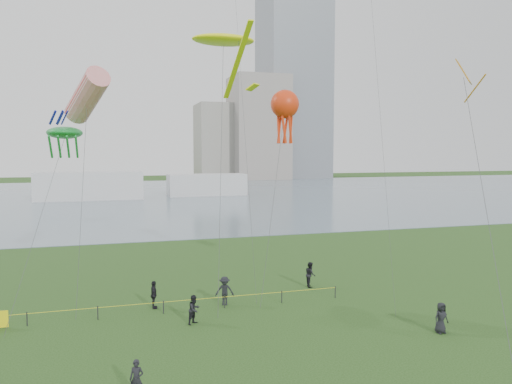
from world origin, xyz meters
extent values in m
cube|color=slate|center=(0.00, 100.00, 0.02)|extent=(400.00, 120.00, 0.08)
cube|color=slate|center=(62.00, 168.00, 60.00)|extent=(24.00, 24.00, 120.00)
cube|color=gray|center=(46.00, 162.00, 19.00)|extent=(20.00, 20.00, 38.00)
cube|color=gray|center=(32.00, 168.00, 14.00)|extent=(16.00, 18.00, 28.00)
cube|color=silver|center=(-12.00, 95.00, 3.00)|extent=(22.00, 8.00, 6.00)
cube|color=silver|center=(14.00, 98.00, 2.50)|extent=(18.00, 7.00, 5.00)
cylinder|color=black|center=(-12.95, 14.07, 0.42)|extent=(0.07, 0.07, 0.85)
cylinder|color=black|center=(-8.95, 14.07, 0.42)|extent=(0.07, 0.07, 0.85)
cylinder|color=black|center=(-4.95, 14.07, 0.42)|extent=(0.07, 0.07, 0.85)
cylinder|color=black|center=(-0.95, 14.07, 0.42)|extent=(0.07, 0.07, 0.85)
cylinder|color=black|center=(3.05, 14.07, 0.42)|extent=(0.07, 0.07, 0.85)
cylinder|color=black|center=(7.05, 14.07, 0.42)|extent=(0.07, 0.07, 0.85)
cylinder|color=yellow|center=(-4.95, 14.07, 0.75)|extent=(24.00, 0.03, 0.03)
imported|color=black|center=(-3.38, 11.64, 0.88)|extent=(1.08, 1.05, 1.76)
imported|color=black|center=(-0.81, 14.71, 0.97)|extent=(1.42, 1.07, 1.95)
imported|color=black|center=(-5.44, 15.31, 0.92)|extent=(0.53, 1.11, 1.84)
imported|color=black|center=(9.85, 6.14, 0.88)|extent=(0.89, 0.61, 1.76)
imported|color=black|center=(-7.20, 3.35, 0.82)|extent=(0.70, 0.59, 1.65)
imported|color=black|center=(6.50, 17.31, 0.96)|extent=(0.89, 1.05, 1.91)
cylinder|color=#3F3F42|center=(-0.67, 16.29, 9.38)|extent=(2.31, 8.10, 18.76)
ellipsoid|color=#F6FF0D|center=(0.47, 20.32, 18.76)|extent=(4.83, 3.02, 0.75)
cube|color=#F6FF0D|center=(0.47, 16.12, 16.36)|extent=(0.36, 6.98, 4.09)
cube|color=#F6FF0D|center=(0.47, 12.32, 14.26)|extent=(0.95, 0.95, 0.42)
cylinder|color=#3F3F42|center=(-9.84, 16.77, 7.07)|extent=(0.88, 4.61, 14.14)
cylinder|color=red|center=(-9.41, 19.06, 14.13)|extent=(3.54, 5.01, 3.71)
cylinder|color=#181CAE|center=(-10.81, 17.86, 12.53)|extent=(0.60, 1.13, 0.88)
cylinder|color=#181CAE|center=(-11.09, 18.24, 12.53)|extent=(0.60, 1.13, 0.88)
cylinder|color=#181CAE|center=(-11.53, 18.10, 12.53)|extent=(0.60, 1.13, 0.88)
cylinder|color=#181CAE|center=(-11.53, 17.63, 12.53)|extent=(0.60, 1.13, 0.88)
cylinder|color=#181CAE|center=(-11.09, 17.48, 12.53)|extent=(0.60, 1.13, 0.88)
cylinder|color=#3F3F42|center=(-12.46, 16.29, 5.82)|extent=(2.95, 7.82, 11.65)
ellipsoid|color=#1A9336|center=(-11.00, 20.18, 11.63)|extent=(2.42, 4.36, 0.85)
cylinder|color=#1A9336|center=(-11.80, 18.58, 10.63)|extent=(0.16, 1.79, 1.54)
cylinder|color=#1A9336|center=(-11.25, 18.58, 10.63)|extent=(0.16, 1.79, 1.54)
cylinder|color=#1A9336|center=(-10.70, 18.58, 10.63)|extent=(0.16, 1.79, 1.54)
cylinder|color=#1A9336|center=(-10.15, 18.58, 10.63)|extent=(0.16, 1.79, 1.54)
cylinder|color=#3F3F42|center=(2.92, 15.58, 6.91)|extent=(3.22, 4.27, 13.82)
sphere|color=red|center=(4.51, 17.70, 13.81)|extent=(2.11, 2.11, 2.11)
cylinder|color=red|center=(5.01, 17.70, 12.21)|extent=(0.18, 0.54, 2.60)
cylinder|color=red|center=(4.76, 18.13, 12.21)|extent=(0.49, 0.36, 2.61)
cylinder|color=red|center=(4.26, 18.13, 12.21)|extent=(0.49, 0.36, 2.61)
cylinder|color=red|center=(4.01, 17.70, 12.21)|extent=(0.18, 0.54, 2.60)
cylinder|color=red|center=(4.26, 17.27, 12.21)|extent=(0.49, 0.36, 2.61)
cylinder|color=red|center=(4.76, 17.27, 12.21)|extent=(0.49, 0.36, 2.61)
cylinder|color=#3F3F42|center=(8.57, 1.35, 7.32)|extent=(3.92, 8.82, 14.65)
cube|color=orange|center=(10.52, 5.75, 14.63)|extent=(1.56, 1.56, 1.27)
cylinder|color=orange|center=(10.52, 4.85, 13.63)|extent=(0.08, 1.58, 1.35)
camera|label=1|loc=(-8.13, -17.40, 10.33)|focal=35.00mm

